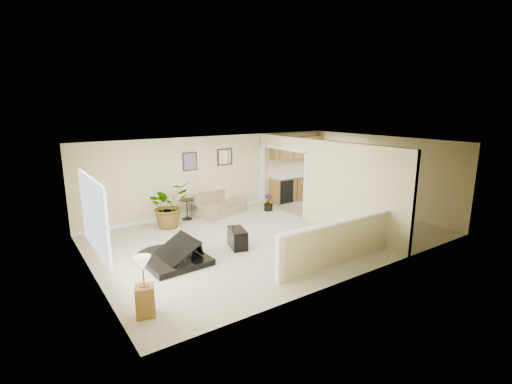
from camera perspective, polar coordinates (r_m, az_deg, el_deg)
floor at (r=10.15m, az=2.29°, el=-6.69°), size 9.00×9.00×0.00m
back_wall at (r=12.28m, az=-6.05°, el=2.77°), size 9.00×0.04×2.50m
front_wall at (r=7.69m, az=15.88°, el=-3.89°), size 9.00×0.04×2.50m
left_wall at (r=8.04m, az=-24.36°, el=-3.83°), size 0.04×6.00×2.50m
right_wall at (r=12.95m, az=18.54°, el=2.69°), size 0.04×6.00×2.50m
ceiling at (r=9.60m, az=2.42°, el=7.51°), size 9.00×6.00×0.04m
kitchen_vinyl at (r=12.21m, az=14.26°, el=-3.65°), size 2.70×6.00×0.01m
interior_partition at (r=11.13m, az=9.02°, el=1.45°), size 0.18×5.99×2.50m
pony_half_wall at (r=8.41m, az=12.22°, el=-7.48°), size 3.42×0.22×1.00m
left_window at (r=7.52m, az=-23.68°, el=-3.30°), size 0.05×2.15×1.45m
wall_art_left at (r=11.76m, az=-10.12°, el=4.65°), size 0.48×0.04×0.58m
wall_mirror at (r=12.32m, az=-4.82°, el=5.41°), size 0.55×0.04×0.55m
kitchen_cabinets at (r=13.92m, az=6.15°, el=2.38°), size 2.36×0.65×2.33m
piano at (r=8.48m, az=-12.72°, el=-7.31°), size 1.60×1.66×1.25m
piano_bench at (r=9.26m, az=-2.87°, el=-7.11°), size 0.54×0.78×0.47m
loveseat at (r=12.14m, az=-5.62°, el=-1.66°), size 1.93×1.42×0.95m
accent_table at (r=11.62m, az=-10.58°, el=-2.22°), size 0.44×0.44×0.64m
palm_plant at (r=10.98m, az=-13.31°, el=-2.01°), size 1.42×1.32×1.30m
small_plant at (r=12.44m, az=1.92°, el=-1.81°), size 0.39×0.39×0.56m
lamp_stand at (r=6.60m, az=-16.77°, el=-14.36°), size 0.39×0.39×1.05m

